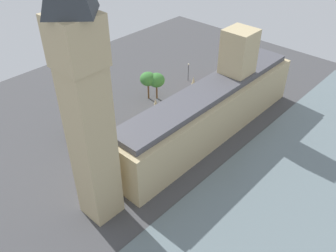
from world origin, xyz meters
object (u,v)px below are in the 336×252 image
plane_tree_by_river_gate (79,117)px  street_lamp_slot_13 (96,117)px  parliament_building (212,107)px  pedestrian_trailing (138,145)px  car_dark_green_under_trees (184,100)px  plane_tree_corner (148,79)px  double_decker_bus_far_end (213,81)px  car_yellow_cab_kerbside (156,122)px  pedestrian_near_tower (118,158)px  plane_tree_slot_10 (77,115)px  plane_tree_slot_11 (157,80)px  street_lamp_slot_12 (188,69)px  car_silver_leading (173,113)px  clock_tower (84,90)px  double_decker_bus_midblock (115,141)px  pedestrian_opposite_hall (161,131)px

plane_tree_by_river_gate → street_lamp_slot_13: plane_tree_by_river_gate is taller
parliament_building → pedestrian_trailing: bearing=64.2°
pedestrian_trailing → car_dark_green_under_trees: bearing=-18.3°
plane_tree_corner → street_lamp_slot_13: bearing=93.6°
double_decker_bus_far_end → car_yellow_cab_kerbside: size_ratio=2.30×
parliament_building → pedestrian_near_tower: bearing=70.2°
plane_tree_slot_10 → plane_tree_slot_11: plane_tree_slot_10 is taller
pedestrian_near_tower → plane_tree_slot_10: 17.83m
parliament_building → street_lamp_slot_12: parliament_building is taller
car_silver_leading → car_yellow_cab_kerbside: (0.27, 7.30, -0.00)m
parliament_building → clock_tower: size_ratio=1.12×
car_yellow_cab_kerbside → plane_tree_corner: size_ratio=0.48×
pedestrian_trailing → plane_tree_slot_10: (16.85, 7.23, 6.13)m
clock_tower → plane_tree_slot_11: 55.84m
car_silver_leading → pedestrian_trailing: bearing=102.5°
street_lamp_slot_13 → plane_tree_slot_11: bearing=-91.3°
double_decker_bus_midblock → plane_tree_by_river_gate: (10.64, 3.32, 4.76)m
parliament_building → pedestrian_opposite_hall: bearing=48.2°
pedestrian_opposite_hall → street_lamp_slot_12: (15.19, -30.19, 3.99)m
plane_tree_by_river_gate → street_lamp_slot_12: (0.16, -47.34, -2.73)m
plane_tree_corner → car_dark_green_under_trees: bearing=-148.7°
plane_tree_by_river_gate → plane_tree_slot_11: plane_tree_by_river_gate is taller
clock_tower → double_decker_bus_midblock: 36.15m
clock_tower → plane_tree_by_river_gate: 37.21m
street_lamp_slot_12 → plane_tree_slot_10: bearing=87.9°
plane_tree_by_river_gate → street_lamp_slot_13: bearing=-87.3°
plane_tree_by_river_gate → plane_tree_slot_10: size_ratio=1.07×
double_decker_bus_far_end → clock_tower: bearing=107.6°
pedestrian_trailing → plane_tree_slot_10: bearing=81.5°
car_yellow_cab_kerbside → double_decker_bus_midblock: size_ratio=0.44×
pedestrian_near_tower → street_lamp_slot_13: 16.36m
plane_tree_slot_11 → car_silver_leading: bearing=160.4°
car_dark_green_under_trees → car_yellow_cab_kerbside: 15.65m
pedestrian_near_tower → street_lamp_slot_12: 49.27m
double_decker_bus_midblock → pedestrian_near_tower: 5.40m
pedestrian_opposite_hall → street_lamp_slot_13: 19.46m
pedestrian_opposite_hall → plane_tree_corner: bearing=-131.8°
car_dark_green_under_trees → pedestrian_trailing: bearing=106.1°
plane_tree_slot_10 → plane_tree_corner: bearing=-90.3°
street_lamp_slot_13 → double_decker_bus_far_end: bearing=-103.1°
pedestrian_near_tower → pedestrian_trailing: (-0.11, -7.27, 0.02)m
parliament_building → plane_tree_slot_11: 24.66m
pedestrian_opposite_hall → plane_tree_by_river_gate: plane_tree_by_river_gate is taller
car_silver_leading → street_lamp_slot_13: 24.05m
parliament_building → clock_tower: (-0.54, 41.15, 23.15)m
car_dark_green_under_trees → plane_tree_slot_10: 36.11m
double_decker_bus_midblock → pedestrian_opposite_hall: 14.65m
pedestrian_trailing → plane_tree_slot_11: bearing=1.4°
pedestrian_near_tower → pedestrian_opposite_hall: (-0.14, -16.57, -0.06)m
plane_tree_by_river_gate → plane_tree_slot_11: 30.42m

